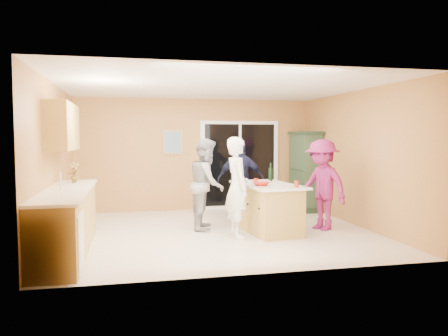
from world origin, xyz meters
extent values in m
plane|color=beige|center=(0.00, 0.00, 0.00)|extent=(5.50, 5.50, 0.00)
cube|color=white|center=(0.00, 0.00, 2.60)|extent=(5.50, 5.00, 0.10)
cube|color=#E19A5C|center=(0.00, 2.50, 1.30)|extent=(5.50, 0.10, 2.60)
cube|color=#E19A5C|center=(0.00, -2.50, 1.30)|extent=(5.50, 0.10, 2.60)
cube|color=#E19A5C|center=(-2.75, 0.00, 1.30)|extent=(0.10, 5.00, 2.60)
cube|color=#E19A5C|center=(2.75, 0.00, 1.30)|extent=(0.10, 5.00, 2.60)
cube|color=tan|center=(-2.45, -0.90, 0.45)|extent=(0.60, 3.00, 0.90)
cube|color=white|center=(-2.44, -2.00, 0.40)|extent=(0.62, 0.60, 0.72)
cube|color=beige|center=(-2.44, -0.90, 0.92)|extent=(0.65, 3.05, 0.04)
cylinder|color=silver|center=(-2.45, -1.40, 1.09)|extent=(0.02, 0.02, 0.30)
cube|color=tan|center=(-2.58, -0.20, 1.88)|extent=(0.35, 1.60, 0.75)
cube|color=white|center=(1.05, 2.47, 1.05)|extent=(1.90, 0.05, 2.10)
cube|color=black|center=(1.05, 2.46, 1.05)|extent=(1.70, 0.03, 1.94)
cube|color=white|center=(1.05, 2.45, 1.05)|extent=(0.06, 0.04, 1.94)
cube|color=silver|center=(1.20, 2.44, 1.00)|extent=(0.02, 0.03, 0.12)
cube|color=tan|center=(-0.55, 2.48, 1.60)|extent=(0.46, 0.03, 0.56)
cube|color=#4C729D|center=(-0.55, 2.47, 1.60)|extent=(0.38, 0.02, 0.48)
cube|color=tan|center=(0.90, -0.15, 0.42)|extent=(0.91, 1.54, 0.83)
cube|color=beige|center=(0.90, -0.15, 0.85)|extent=(1.07, 1.74, 0.04)
cube|color=black|center=(0.90, -0.15, 0.05)|extent=(0.83, 1.46, 0.09)
cube|color=#203423|center=(2.49, 1.90, 0.05)|extent=(0.51, 0.97, 0.11)
cube|color=#385439|center=(2.49, 1.90, 0.91)|extent=(0.46, 0.91, 1.71)
cube|color=#203423|center=(2.49, 1.90, 1.81)|extent=(0.53, 1.00, 0.07)
imported|color=white|center=(0.26, -0.45, 0.86)|extent=(0.44, 0.64, 1.71)
imported|color=#969698|center=(-0.12, 0.35, 0.84)|extent=(0.82, 0.95, 1.68)
imported|color=#191C37|center=(0.71, 1.05, 0.83)|extent=(1.04, 0.62, 1.66)
imported|color=#801C53|center=(1.94, -0.20, 0.83)|extent=(1.00, 1.24, 1.67)
imported|color=#A92112|center=(0.70, -0.40, 0.90)|extent=(0.32, 0.32, 0.07)
imported|color=#A11F10|center=(-2.45, 0.06, 1.13)|extent=(0.24, 0.20, 0.38)
cylinder|color=#A92112|center=(1.20, -0.79, 0.92)|extent=(0.10, 0.10, 0.11)
cylinder|color=#A92112|center=(0.68, -0.15, 0.92)|extent=(0.08, 0.08, 0.10)
cylinder|color=black|center=(1.10, 0.29, 1.00)|extent=(0.08, 0.08, 0.25)
cylinder|color=black|center=(1.10, 0.29, 1.17)|extent=(0.03, 0.03, 0.10)
cylinder|color=silver|center=(0.98, 0.29, 0.88)|extent=(0.30, 0.30, 0.02)
camera|label=1|loc=(-1.53, -7.63, 1.70)|focal=35.00mm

